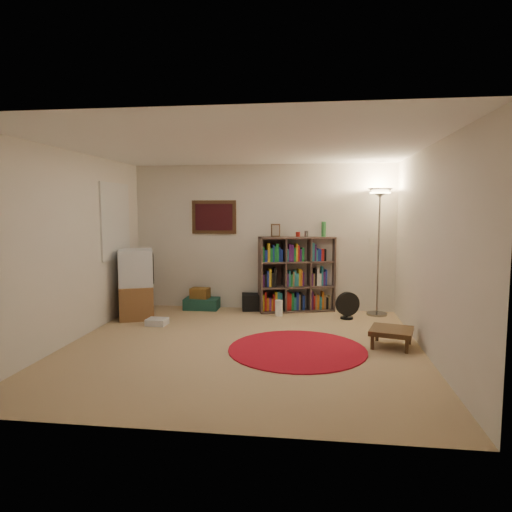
{
  "coord_description": "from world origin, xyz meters",
  "views": [
    {
      "loc": [
        0.9,
        -5.58,
        1.75
      ],
      "look_at": [
        0.1,
        0.6,
        1.1
      ],
      "focal_mm": 32.0,
      "sensor_mm": 36.0,
      "label": 1
    }
  ],
  "objects_px": {
    "floor_fan": "(347,306)",
    "tv_stand": "(136,285)",
    "suitcase": "(202,303)",
    "bookshelf": "(295,275)",
    "floor_lamp": "(380,210)",
    "side_table": "(392,332)"
  },
  "relations": [
    {
      "from": "bookshelf",
      "to": "suitcase",
      "type": "xyz_separation_m",
      "value": [
        -1.62,
        -0.06,
        -0.52
      ]
    },
    {
      "from": "floor_fan",
      "to": "tv_stand",
      "type": "bearing_deg",
      "value": 163.54
    },
    {
      "from": "tv_stand",
      "to": "suitcase",
      "type": "bearing_deg",
      "value": 15.47
    },
    {
      "from": "floor_lamp",
      "to": "suitcase",
      "type": "relative_size",
      "value": 3.47
    },
    {
      "from": "floor_fan",
      "to": "suitcase",
      "type": "height_order",
      "value": "floor_fan"
    },
    {
      "from": "bookshelf",
      "to": "suitcase",
      "type": "distance_m",
      "value": 1.71
    },
    {
      "from": "tv_stand",
      "to": "suitcase",
      "type": "relative_size",
      "value": 1.83
    },
    {
      "from": "tv_stand",
      "to": "side_table",
      "type": "xyz_separation_m",
      "value": [
        3.83,
        -1.14,
        -0.33
      ]
    },
    {
      "from": "side_table",
      "to": "suitcase",
      "type": "bearing_deg",
      "value": 148.03
    },
    {
      "from": "floor_lamp",
      "to": "suitcase",
      "type": "distance_m",
      "value": 3.39
    },
    {
      "from": "floor_fan",
      "to": "suitcase",
      "type": "xyz_separation_m",
      "value": [
        -2.47,
        0.43,
        -0.12
      ]
    },
    {
      "from": "floor_fan",
      "to": "tv_stand",
      "type": "xyz_separation_m",
      "value": [
        -3.38,
        -0.26,
        0.31
      ]
    },
    {
      "from": "suitcase",
      "to": "bookshelf",
      "type": "bearing_deg",
      "value": 1.47
    },
    {
      "from": "bookshelf",
      "to": "side_table",
      "type": "distance_m",
      "value": 2.34
    },
    {
      "from": "side_table",
      "to": "floor_fan",
      "type": "bearing_deg",
      "value": 108.0
    },
    {
      "from": "floor_lamp",
      "to": "floor_fan",
      "type": "bearing_deg",
      "value": -144.59
    },
    {
      "from": "tv_stand",
      "to": "bookshelf",
      "type": "bearing_deg",
      "value": -5.25
    },
    {
      "from": "bookshelf",
      "to": "floor_fan",
      "type": "distance_m",
      "value": 1.06
    },
    {
      "from": "floor_lamp",
      "to": "bookshelf",
      "type": "bearing_deg",
      "value": 174.37
    },
    {
      "from": "bookshelf",
      "to": "floor_fan",
      "type": "bearing_deg",
      "value": -45.92
    },
    {
      "from": "floor_lamp",
      "to": "floor_fan",
      "type": "relative_size",
      "value": 4.76
    },
    {
      "from": "bookshelf",
      "to": "floor_fan",
      "type": "relative_size",
      "value": 3.51
    }
  ]
}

